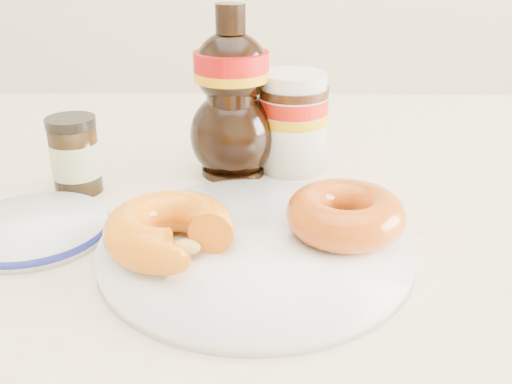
{
  "coord_description": "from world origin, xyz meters",
  "views": [
    {
      "loc": [
        0.05,
        -0.4,
        1.0
      ],
      "look_at": [
        0.04,
        0.07,
        0.79
      ],
      "focal_mm": 40.0,
      "sensor_mm": 36.0,
      "label": 1
    }
  ],
  "objects_px": {
    "syrup_bottle": "(232,93)",
    "blue_rim_saucer": "(33,228)",
    "dining_table": "(216,284)",
    "donut_bitten": "(170,230)",
    "plate": "(255,247)",
    "dark_jar": "(75,156)",
    "donut_whole": "(345,214)",
    "nutella_jar": "(292,118)"
  },
  "relations": [
    {
      "from": "plate",
      "to": "blue_rim_saucer",
      "type": "relative_size",
      "value": 1.94
    },
    {
      "from": "donut_whole",
      "to": "dark_jar",
      "type": "distance_m",
      "value": 0.29
    },
    {
      "from": "dining_table",
      "to": "nutella_jar",
      "type": "height_order",
      "value": "nutella_jar"
    },
    {
      "from": "dark_jar",
      "to": "blue_rim_saucer",
      "type": "relative_size",
      "value": 0.6
    },
    {
      "from": "donut_whole",
      "to": "blue_rim_saucer",
      "type": "xyz_separation_m",
      "value": [
        -0.27,
        0.02,
        -0.02
      ]
    },
    {
      "from": "plate",
      "to": "donut_bitten",
      "type": "relative_size",
      "value": 2.5
    },
    {
      "from": "donut_whole",
      "to": "blue_rim_saucer",
      "type": "relative_size",
      "value": 0.75
    },
    {
      "from": "dining_table",
      "to": "donut_bitten",
      "type": "relative_size",
      "value": 13.4
    },
    {
      "from": "dark_jar",
      "to": "blue_rim_saucer",
      "type": "distance_m",
      "value": 0.1
    },
    {
      "from": "dining_table",
      "to": "blue_rim_saucer",
      "type": "relative_size",
      "value": 10.42
    },
    {
      "from": "syrup_bottle",
      "to": "donut_whole",
      "type": "bearing_deg",
      "value": -57.97
    },
    {
      "from": "plate",
      "to": "syrup_bottle",
      "type": "distance_m",
      "value": 0.2
    },
    {
      "from": "dining_table",
      "to": "donut_whole",
      "type": "distance_m",
      "value": 0.18
    },
    {
      "from": "dining_table",
      "to": "donut_bitten",
      "type": "distance_m",
      "value": 0.15
    },
    {
      "from": "dining_table",
      "to": "nutella_jar",
      "type": "bearing_deg",
      "value": 54.98
    },
    {
      "from": "dining_table",
      "to": "donut_whole",
      "type": "height_order",
      "value": "donut_whole"
    },
    {
      "from": "donut_bitten",
      "to": "blue_rim_saucer",
      "type": "distance_m",
      "value": 0.14
    },
    {
      "from": "donut_whole",
      "to": "dark_jar",
      "type": "height_order",
      "value": "dark_jar"
    },
    {
      "from": "plate",
      "to": "nutella_jar",
      "type": "distance_m",
      "value": 0.21
    },
    {
      "from": "syrup_bottle",
      "to": "blue_rim_saucer",
      "type": "height_order",
      "value": "syrup_bottle"
    },
    {
      "from": "syrup_bottle",
      "to": "dark_jar",
      "type": "relative_size",
      "value": 2.29
    },
    {
      "from": "dining_table",
      "to": "syrup_bottle",
      "type": "height_order",
      "value": "syrup_bottle"
    },
    {
      "from": "donut_bitten",
      "to": "nutella_jar",
      "type": "height_order",
      "value": "nutella_jar"
    },
    {
      "from": "plate",
      "to": "blue_rim_saucer",
      "type": "height_order",
      "value": "same"
    },
    {
      "from": "plate",
      "to": "blue_rim_saucer",
      "type": "bearing_deg",
      "value": 171.26
    },
    {
      "from": "dining_table",
      "to": "blue_rim_saucer",
      "type": "xyz_separation_m",
      "value": [
        -0.16,
        -0.05,
        0.09
      ]
    },
    {
      "from": "donut_bitten",
      "to": "dark_jar",
      "type": "height_order",
      "value": "dark_jar"
    },
    {
      "from": "blue_rim_saucer",
      "to": "dining_table",
      "type": "bearing_deg",
      "value": 17.61
    },
    {
      "from": "dining_table",
      "to": "donut_whole",
      "type": "xyz_separation_m",
      "value": [
        0.12,
        -0.07,
        0.11
      ]
    },
    {
      "from": "donut_whole",
      "to": "plate",
      "type": "bearing_deg",
      "value": -168.8
    },
    {
      "from": "plate",
      "to": "dark_jar",
      "type": "relative_size",
      "value": 3.26
    },
    {
      "from": "dining_table",
      "to": "plate",
      "type": "relative_size",
      "value": 5.37
    },
    {
      "from": "syrup_bottle",
      "to": "dark_jar",
      "type": "xyz_separation_m",
      "value": [
        -0.16,
        -0.05,
        -0.05
      ]
    },
    {
      "from": "nutella_jar",
      "to": "syrup_bottle",
      "type": "height_order",
      "value": "syrup_bottle"
    },
    {
      "from": "nutella_jar",
      "to": "blue_rim_saucer",
      "type": "distance_m",
      "value": 0.29
    },
    {
      "from": "donut_bitten",
      "to": "syrup_bottle",
      "type": "relative_size",
      "value": 0.57
    },
    {
      "from": "donut_bitten",
      "to": "blue_rim_saucer",
      "type": "height_order",
      "value": "donut_bitten"
    },
    {
      "from": "donut_whole",
      "to": "nutella_jar",
      "type": "bearing_deg",
      "value": 101.61
    },
    {
      "from": "blue_rim_saucer",
      "to": "plate",
      "type": "bearing_deg",
      "value": -8.74
    },
    {
      "from": "dining_table",
      "to": "plate",
      "type": "distance_m",
      "value": 0.13
    },
    {
      "from": "donut_bitten",
      "to": "dark_jar",
      "type": "xyz_separation_m",
      "value": [
        -0.12,
        0.14,
        0.01
      ]
    },
    {
      "from": "nutella_jar",
      "to": "donut_bitten",
      "type": "bearing_deg",
      "value": -116.81
    }
  ]
}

